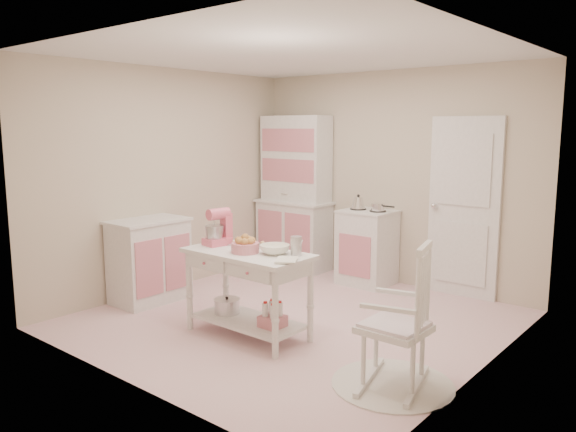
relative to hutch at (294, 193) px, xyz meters
The scene contains 14 objects.
room_shell 2.22m from the hutch, 50.95° to the right, with size 3.84×3.84×2.62m.
door 2.31m from the hutch, ahead, with size 0.82×0.05×2.04m, color white.
hutch is the anchor object (origin of this frame).
stove 1.33m from the hutch, ahead, with size 0.62×0.57×0.92m, color white.
base_cabinet 2.29m from the hutch, 97.37° to the right, with size 0.54×0.84×0.92m, color white.
lace_rug 3.80m from the hutch, 39.27° to the right, with size 0.92×0.92×0.01m, color white.
rocking_chair 3.69m from the hutch, 39.27° to the right, with size 0.48×0.72×1.10m, color white.
work_table 2.69m from the hutch, 60.31° to the right, with size 1.20×0.60×0.80m, color white.
stand_mixer 2.41m from the hutch, 68.78° to the right, with size 0.20×0.28×0.34m, color #E9627D.
cookie_tray 2.39m from the hutch, 61.30° to the right, with size 0.34×0.24×0.02m, color silver.
bread_basket 2.67m from the hutch, 60.47° to the right, with size 0.25×0.25×0.09m, color #D47988.
mixing_bowl 2.69m from the hutch, 54.63° to the right, with size 0.27×0.27×0.08m, color white.
metal_pitcher 2.73m from the hutch, 50.57° to the right, with size 0.10×0.10×0.17m, color silver.
recipe_book 2.96m from the hutch, 53.87° to the right, with size 0.17×0.23×0.02m, color white.
Camera 1 is at (3.41, -4.21, 1.92)m, focal length 35.00 mm.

